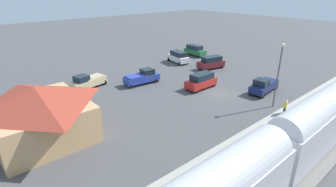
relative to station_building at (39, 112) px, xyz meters
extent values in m
plane|color=#4C4C4F|center=(-4.00, -22.00, -2.71)|extent=(200.00, 200.00, 0.00)
cube|color=slate|center=(-18.00, -22.00, -2.62)|extent=(4.80, 70.00, 0.18)
cube|color=#59544C|center=(-17.28, -22.00, -2.47)|extent=(0.10, 70.00, 0.12)
cube|color=#A8A399|center=(-14.00, -22.00, -2.56)|extent=(3.20, 46.00, 0.30)
cube|color=silver|center=(-18.00, -19.36, -0.56)|extent=(2.90, 16.98, 3.70)
cube|color=gold|center=(-16.54, -19.36, -0.86)|extent=(0.04, 15.62, 0.36)
cylinder|color=silver|center=(-18.00, -19.36, 1.19)|extent=(2.75, 16.30, 2.76)
cube|color=tan|center=(0.00, 0.00, -0.94)|extent=(9.02, 8.17, 3.54)
pyramid|color=#9E3828|center=(0.00, 0.00, 1.67)|extent=(9.82, 8.97, 1.67)
cube|color=#4C3323|center=(0.00, -4.11, -1.66)|extent=(1.10, 0.08, 2.10)
cylinder|color=#333338|center=(-13.21, -22.28, -1.98)|extent=(0.22, 0.22, 0.85)
cylinder|color=silver|center=(-13.21, -22.28, -1.25)|extent=(0.36, 0.36, 0.62)
sphere|color=tan|center=(-13.21, -22.28, -0.82)|extent=(0.24, 0.24, 0.24)
cylinder|color=#333338|center=(-13.35, -21.81, -1.98)|extent=(0.22, 0.22, 0.85)
cylinder|color=yellow|center=(-13.35, -21.81, -1.25)|extent=(0.36, 0.36, 0.62)
sphere|color=tan|center=(-13.35, -21.81, -0.82)|extent=(0.24, 0.24, 0.24)
cube|color=#236638|center=(12.84, -34.96, -1.87)|extent=(4.95, 2.08, 1.00)
cube|color=#19232D|center=(12.99, -34.96, -0.93)|extent=(3.47, 1.81, 0.88)
cylinder|color=black|center=(10.91, -35.77, -2.37)|extent=(0.22, 0.68, 0.68)
cylinder|color=black|center=(10.96, -34.05, -2.37)|extent=(0.22, 0.68, 0.68)
cylinder|color=black|center=(14.71, -35.87, -2.37)|extent=(0.22, 0.68, 0.68)
cylinder|color=black|center=(14.76, -34.15, -2.37)|extent=(0.22, 0.68, 0.68)
cube|color=#C6B284|center=(9.63, -9.25, -1.87)|extent=(3.00, 5.68, 0.92)
cube|color=#19232D|center=(9.43, -8.24, -0.99)|extent=(2.03, 2.04, 0.84)
cylinder|color=black|center=(8.36, -7.31, -2.33)|extent=(0.22, 0.76, 0.76)
cylinder|color=black|center=(10.05, -6.97, -2.33)|extent=(0.22, 0.76, 0.76)
cylinder|color=black|center=(9.22, -11.53, -2.33)|extent=(0.22, 0.76, 0.76)
cylinder|color=black|center=(10.90, -11.18, -2.33)|extent=(0.22, 0.76, 0.76)
cube|color=#C6B284|center=(9.82, -10.17, -1.31)|extent=(2.42, 3.28, 0.20)
cube|color=white|center=(11.10, -28.40, -1.87)|extent=(5.15, 2.73, 1.00)
cube|color=#19232D|center=(10.95, -28.37, -0.93)|extent=(3.66, 2.26, 0.88)
cylinder|color=black|center=(13.11, -27.86, -2.37)|extent=(0.22, 0.68, 0.68)
cylinder|color=black|center=(12.83, -29.55, -2.37)|extent=(0.22, 0.68, 0.68)
cylinder|color=black|center=(9.36, -27.24, -2.37)|extent=(0.22, 0.68, 0.68)
cylinder|color=black|center=(9.08, -28.94, -2.37)|extent=(0.22, 0.68, 0.68)
cube|color=#283D9E|center=(6.01, -16.12, -1.87)|extent=(2.44, 5.55, 0.92)
cube|color=#19232D|center=(5.92, -17.14, -0.99)|extent=(1.87, 1.88, 0.84)
cylinder|color=black|center=(6.67, -18.34, -2.33)|extent=(0.22, 0.76, 0.76)
cylinder|color=black|center=(4.96, -18.18, -2.33)|extent=(0.22, 0.76, 0.76)
cylinder|color=black|center=(7.06, -14.06, -2.33)|extent=(0.22, 0.76, 0.76)
cylinder|color=black|center=(5.35, -13.90, -2.33)|extent=(0.22, 0.76, 0.76)
cube|color=#283D9E|center=(6.10, -15.18, -1.31)|extent=(2.12, 3.13, 0.20)
cube|color=red|center=(-1.18, -21.40, -1.87)|extent=(2.00, 4.92, 1.00)
cube|color=#19232D|center=(-1.18, -21.55, -0.93)|extent=(1.75, 3.44, 0.88)
cylinder|color=black|center=(-2.06, -19.51, -2.37)|extent=(0.22, 0.68, 0.68)
cylinder|color=black|center=(-0.34, -19.49, -2.37)|extent=(0.22, 0.68, 0.68)
cylinder|color=black|center=(-2.03, -23.31, -2.37)|extent=(0.22, 0.68, 0.68)
cylinder|color=black|center=(-0.31, -23.29, -2.37)|extent=(0.22, 0.68, 0.68)
cube|color=maroon|center=(4.27, -30.01, -1.87)|extent=(2.95, 5.20, 1.00)
cube|color=#19232D|center=(4.24, -30.16, -0.93)|extent=(2.41, 3.72, 0.88)
cylinder|color=black|center=(3.83, -27.98, -2.37)|extent=(0.22, 0.68, 0.68)
cylinder|color=black|center=(5.51, -28.34, -2.37)|extent=(0.22, 0.68, 0.68)
cylinder|color=black|center=(3.03, -31.69, -2.37)|extent=(0.22, 0.68, 0.68)
cylinder|color=black|center=(4.71, -32.05, -2.37)|extent=(0.22, 0.68, 0.68)
cube|color=navy|center=(-7.93, -26.87, -1.87)|extent=(2.52, 5.58, 0.92)
cube|color=#19232D|center=(-8.04, -25.85, -0.99)|extent=(1.90, 1.90, 0.84)
cylinder|color=black|center=(-9.01, -24.82, -2.33)|extent=(0.22, 0.76, 0.76)
cylinder|color=black|center=(-7.30, -24.64, -2.33)|extent=(0.22, 0.76, 0.76)
cylinder|color=black|center=(-8.56, -29.09, -2.33)|extent=(0.22, 0.76, 0.76)
cylinder|color=black|center=(-6.85, -28.91, -2.33)|extent=(0.22, 0.76, 0.76)
cube|color=navy|center=(-7.83, -27.81, -1.31)|extent=(2.16, 3.15, 0.20)
cylinder|color=#515156|center=(-11.20, -23.46, 1.00)|extent=(0.16, 0.16, 7.42)
sphere|color=#EAE5C6|center=(-11.20, -23.46, 4.89)|extent=(0.44, 0.44, 0.44)
camera|label=1|loc=(-24.58, 5.29, 10.94)|focal=27.84mm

